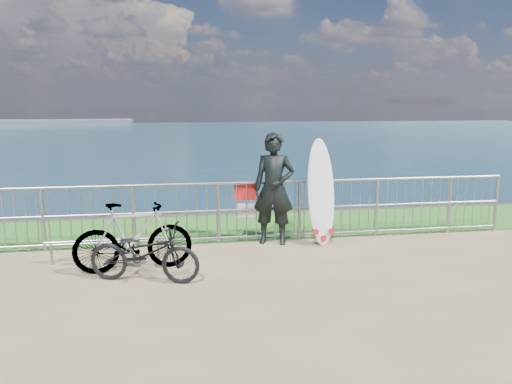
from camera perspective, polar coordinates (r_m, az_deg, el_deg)
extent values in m
plane|color=#256F1E|center=(10.25, -2.02, -3.98)|extent=(120.00, 120.00, 0.00)
cube|color=brown|center=(12.22, -2.69, -14.06)|extent=(120.00, 0.30, 5.00)
plane|color=navy|center=(97.46, -8.65, 5.78)|extent=(260.00, 260.00, 0.00)
cube|color=#565E68|center=(181.94, -25.12, 7.23)|extent=(70.00, 12.00, 1.50)
cylinder|color=gray|center=(8.96, -1.16, 1.06)|extent=(10.00, 0.06, 0.06)
cylinder|color=gray|center=(9.06, -1.15, -2.03)|extent=(10.00, 0.05, 0.05)
cylinder|color=gray|center=(9.18, -1.14, -5.11)|extent=(10.00, 0.05, 0.05)
cylinder|color=gray|center=(9.25, -23.16, -2.96)|extent=(0.06, 0.06, 1.10)
cylinder|color=gray|center=(9.01, -13.86, -2.76)|extent=(0.06, 0.06, 1.10)
cylinder|color=gray|center=(9.01, -4.30, -2.48)|extent=(0.06, 0.06, 1.10)
cylinder|color=gray|center=(9.26, 4.99, -2.14)|extent=(0.06, 0.06, 1.10)
cylinder|color=gray|center=(9.74, 13.58, -1.78)|extent=(0.06, 0.06, 1.10)
cylinder|color=gray|center=(10.41, 21.21, -1.42)|extent=(0.06, 0.06, 1.10)
cylinder|color=gray|center=(10.95, 25.73, -1.20)|extent=(0.06, 0.06, 1.10)
cube|color=red|center=(9.05, -1.21, 0.00)|extent=(0.42, 0.02, 0.30)
cube|color=white|center=(9.05, -1.21, -0.01)|extent=(0.38, 0.01, 0.08)
cube|color=white|center=(9.12, -1.20, -2.11)|extent=(0.36, 0.02, 0.26)
imported|color=black|center=(8.92, 2.06, 0.37)|extent=(0.84, 0.69, 2.00)
ellipsoid|color=white|center=(9.00, 7.44, 0.07)|extent=(0.52, 0.47, 1.91)
cone|color=red|center=(8.99, 6.67, -4.39)|extent=(0.11, 0.21, 0.11)
cone|color=red|center=(9.07, 8.44, -4.30)|extent=(0.11, 0.21, 0.11)
cone|color=red|center=(9.06, 7.54, -5.11)|extent=(0.11, 0.21, 0.11)
imported|color=black|center=(7.30, -12.65, -6.80)|extent=(1.71, 1.02, 0.85)
imported|color=black|center=(7.77, -13.86, -4.99)|extent=(1.82, 0.73, 1.06)
cylinder|color=gray|center=(8.33, -16.86, -5.32)|extent=(1.85, 0.05, 0.05)
cylinder|color=gray|center=(8.53, -22.33, -6.55)|extent=(0.04, 0.04, 0.36)
cylinder|color=gray|center=(8.31, -11.11, -6.39)|extent=(0.04, 0.04, 0.36)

